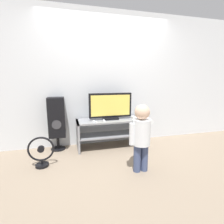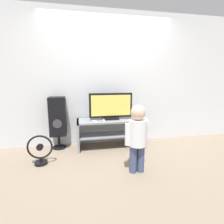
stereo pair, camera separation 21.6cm
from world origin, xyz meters
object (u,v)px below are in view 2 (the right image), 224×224
object	(u,v)px
remote_primary	(95,121)
speaker_tower	(58,117)
game_console	(134,118)
remote_secondary	(104,120)
floor_fan	(40,151)
television	(111,107)
child	(138,133)

from	to	relation	value
remote_primary	speaker_tower	bearing A→B (deg)	157.45
speaker_tower	game_console	bearing A→B (deg)	-9.69
remote_primary	remote_secondary	size ratio (longest dim) A/B	1.01
speaker_tower	floor_fan	xyz separation A→B (m)	(-0.21, -0.63, -0.38)
television	remote_primary	distance (m)	0.43
game_console	child	size ratio (longest dim) A/B	0.18
television	remote_secondary	distance (m)	0.30
game_console	remote_primary	distance (m)	0.75
remote_primary	child	xyz separation A→B (m)	(0.51, -0.84, 0.01)
television	speaker_tower	size ratio (longest dim) A/B	0.84
speaker_tower	floor_fan	distance (m)	0.77
game_console	floor_fan	xyz separation A→B (m)	(-1.62, -0.39, -0.36)
television	speaker_tower	world-z (taller)	television
television	child	bearing A→B (deg)	-79.83
game_console	speaker_tower	xyz separation A→B (m)	(-1.41, 0.24, 0.03)
game_console	child	xyz separation A→B (m)	(-0.24, -0.88, -0.00)
speaker_tower	floor_fan	bearing A→B (deg)	-108.75
television	remote_primary	size ratio (longest dim) A/B	6.11
television	floor_fan	distance (m)	1.43
remote_primary	remote_secondary	bearing A→B (deg)	17.85
floor_fan	child	bearing A→B (deg)	-19.39
remote_primary	television	bearing A→B (deg)	27.34
remote_primary	child	distance (m)	0.98
remote_secondary	floor_fan	size ratio (longest dim) A/B	0.28
floor_fan	game_console	bearing A→B (deg)	13.56
game_console	television	bearing A→B (deg)	162.39
speaker_tower	remote_primary	bearing A→B (deg)	-22.55
remote_primary	floor_fan	xyz separation A→B (m)	(-0.88, -0.36, -0.34)
remote_primary	speaker_tower	world-z (taller)	speaker_tower
game_console	floor_fan	bearing A→B (deg)	-166.44
game_console	floor_fan	world-z (taller)	game_console
game_console	child	world-z (taller)	child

